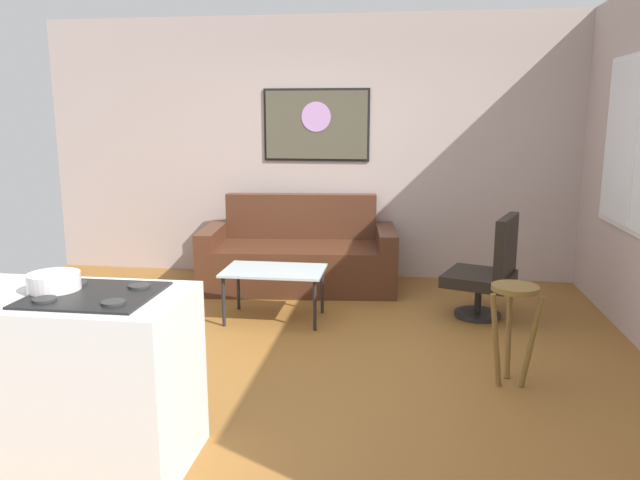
{
  "coord_description": "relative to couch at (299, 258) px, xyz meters",
  "views": [
    {
      "loc": [
        0.79,
        -4.24,
        1.76
      ],
      "look_at": [
        0.07,
        0.9,
        0.7
      ],
      "focal_mm": 34.35,
      "sensor_mm": 36.0,
      "label": 1
    }
  ],
  "objects": [
    {
      "name": "ground",
      "position": [
        0.28,
        -1.86,
        -0.32
      ],
      "size": [
        6.4,
        6.4,
        0.04
      ],
      "primitive_type": "cube",
      "color": "brown"
    },
    {
      "name": "back_wall",
      "position": [
        0.28,
        0.56,
        1.1
      ],
      "size": [
        6.4,
        0.05,
        2.8
      ],
      "primitive_type": "cube",
      "color": "#B19E98",
      "rests_on": "ground"
    },
    {
      "name": "couch",
      "position": [
        0.0,
        0.0,
        0.0
      ],
      "size": [
        2.05,
        1.09,
        0.93
      ],
      "color": "#482718",
      "rests_on": "ground"
    },
    {
      "name": "coffee_table",
      "position": [
        -0.03,
        -1.08,
        0.11
      ],
      "size": [
        0.87,
        0.55,
        0.45
      ],
      "color": "silver",
      "rests_on": "ground"
    },
    {
      "name": "armchair",
      "position": [
        1.82,
        -0.78,
        0.13
      ],
      "size": [
        0.72,
        0.74,
        0.92
      ],
      "color": "black",
      "rests_on": "ground"
    },
    {
      "name": "bar_stool",
      "position": [
        1.8,
        -2.15,
        0.21
      ],
      "size": [
        0.35,
        0.34,
        0.68
      ],
      "color": "brown",
      "rests_on": "ground"
    },
    {
      "name": "kitchen_counter",
      "position": [
        -0.66,
        -3.43,
        0.15
      ],
      "size": [
        1.37,
        0.67,
        0.92
      ],
      "color": "white",
      "rests_on": "ground"
    },
    {
      "name": "mixing_bowl",
      "position": [
        -0.64,
        -3.39,
        0.64
      ],
      "size": [
        0.25,
        0.25,
        0.1
      ],
      "color": "silver",
      "rests_on": "kitchen_counter"
    },
    {
      "name": "wall_painting",
      "position": [
        0.11,
        0.52,
        1.36
      ],
      "size": [
        1.15,
        0.03,
        0.77
      ],
      "color": "black"
    },
    {
      "name": "window",
      "position": [
        2.87,
        -0.96,
        1.24
      ],
      "size": [
        0.03,
        1.54,
        1.42
      ],
      "color": "silver"
    }
  ]
}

